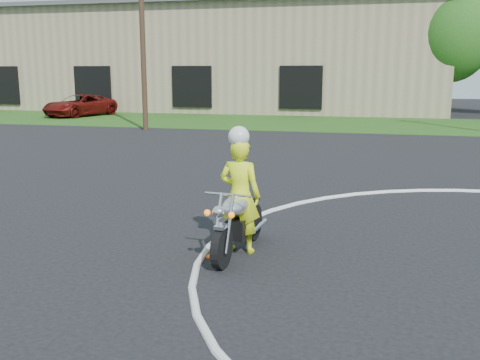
# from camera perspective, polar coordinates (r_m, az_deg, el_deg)

# --- Properties ---
(grass_strip) EXTENTS (120.00, 10.00, 0.02)m
(grass_strip) POSITION_cam_1_polar(r_m,az_deg,el_deg) (33.19, 19.23, 5.52)
(grass_strip) COLOR #1E4714
(grass_strip) RESTS_ON ground
(primary_motorcycle) EXTENTS (0.80, 2.29, 1.20)m
(primary_motorcycle) POSITION_cam_1_polar(r_m,az_deg,el_deg) (9.28, -0.22, -4.44)
(primary_motorcycle) COLOR black
(primary_motorcycle) RESTS_ON ground
(rider_primary_grp) EXTENTS (0.79, 0.56, 2.23)m
(rider_primary_grp) POSITION_cam_1_polar(r_m,az_deg,el_deg) (9.29, -0.02, -1.29)
(rider_primary_grp) COLOR #E4FA1A
(rider_primary_grp) RESTS_ON ground
(pickup_grp) EXTENTS (3.94, 5.95, 1.52)m
(pickup_grp) POSITION_cam_1_polar(r_m,az_deg,el_deg) (39.54, -16.72, 7.63)
(pickup_grp) COLOR #5C0E0A
(pickup_grp) RESTS_ON ground
(warehouse) EXTENTS (41.00, 17.00, 8.30)m
(warehouse) POSITION_cam_1_polar(r_m,az_deg,el_deg) (48.19, -4.37, 12.75)
(warehouse) COLOR tan
(warehouse) RESTS_ON ground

